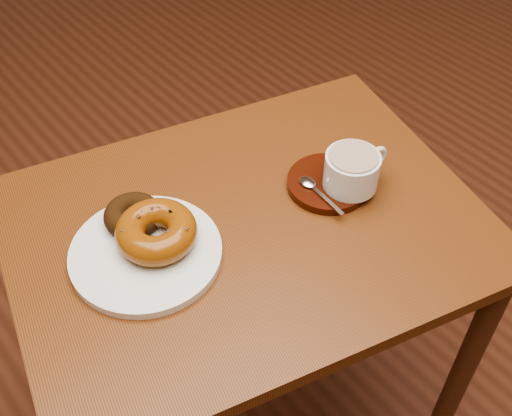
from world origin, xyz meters
TOP-DOWN VIEW (x-y plane):
  - cafe_table at (-0.08, 0.25)m, footprint 0.86×0.73m
  - donut_plate at (-0.24, 0.29)m, footprint 0.32×0.32m
  - donut_cinnamon at (-0.22, 0.35)m, footprint 0.12×0.12m
  - donut_caramel at (-0.22, 0.30)m, footprint 0.16×0.16m
  - saucer at (0.08, 0.23)m, footprint 0.19×0.19m
  - coffee_cup at (0.10, 0.20)m, footprint 0.12×0.09m
  - teaspoon at (0.04, 0.24)m, footprint 0.02×0.11m

SIDE VIEW (x-z plane):
  - cafe_table at x=-0.08m, z-range 0.24..0.94m
  - donut_plate at x=-0.24m, z-range 0.70..0.71m
  - saucer at x=0.08m, z-range 0.70..0.72m
  - teaspoon at x=0.04m, z-range 0.72..0.72m
  - donut_cinnamon at x=-0.22m, z-range 0.71..0.75m
  - donut_caramel at x=-0.22m, z-range 0.71..0.76m
  - coffee_cup at x=0.10m, z-range 0.72..0.78m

